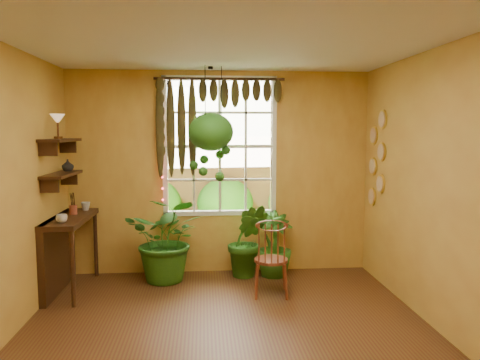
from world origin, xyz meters
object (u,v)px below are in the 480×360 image
object	(u,v)px
counter_ledge	(62,245)
hanging_basket	(211,136)
windsor_chair	(271,270)
potted_plant_mid	(248,241)
potted_plant_left	(168,239)

from	to	relation	value
counter_ledge	hanging_basket	bearing A→B (deg)	8.77
windsor_chair	potted_plant_mid	world-z (taller)	windsor_chair
windsor_chair	hanging_basket	bearing A→B (deg)	143.17
potted_plant_left	potted_plant_mid	size ratio (longest dim) A/B	1.13
windsor_chair	potted_plant_left	world-z (taller)	potted_plant_left
potted_plant_left	potted_plant_mid	xyz separation A→B (m)	(1.03, 0.10, -0.06)
windsor_chair	potted_plant_mid	distance (m)	0.77
counter_ledge	hanging_basket	size ratio (longest dim) A/B	0.84
windsor_chair	potted_plant_left	size ratio (longest dim) A/B	0.96
counter_ledge	potted_plant_mid	size ratio (longest dim) A/B	1.24
counter_ledge	potted_plant_left	xyz separation A→B (m)	(1.23, 0.26, -0.00)
windsor_chair	hanging_basket	world-z (taller)	hanging_basket
potted_plant_left	hanging_basket	world-z (taller)	hanging_basket
counter_ledge	hanging_basket	world-z (taller)	hanging_basket
counter_ledge	potted_plant_left	size ratio (longest dim) A/B	1.10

